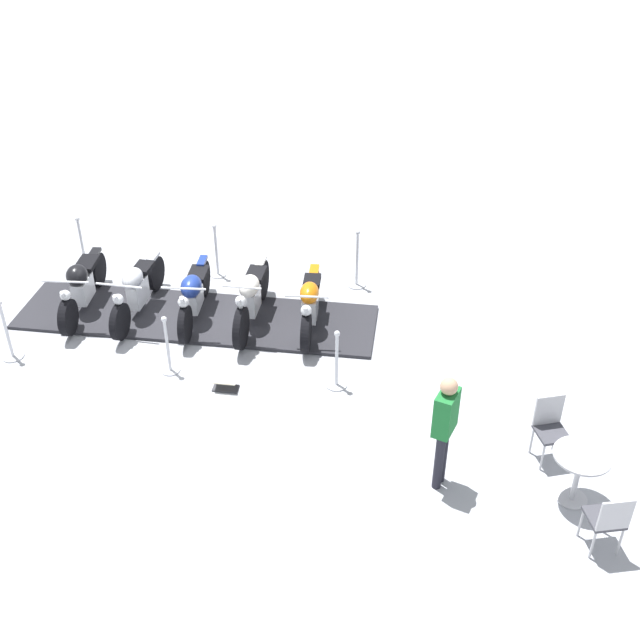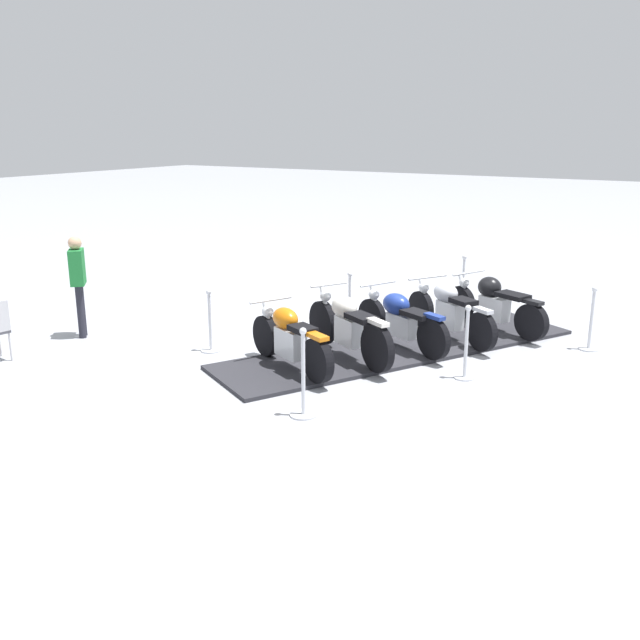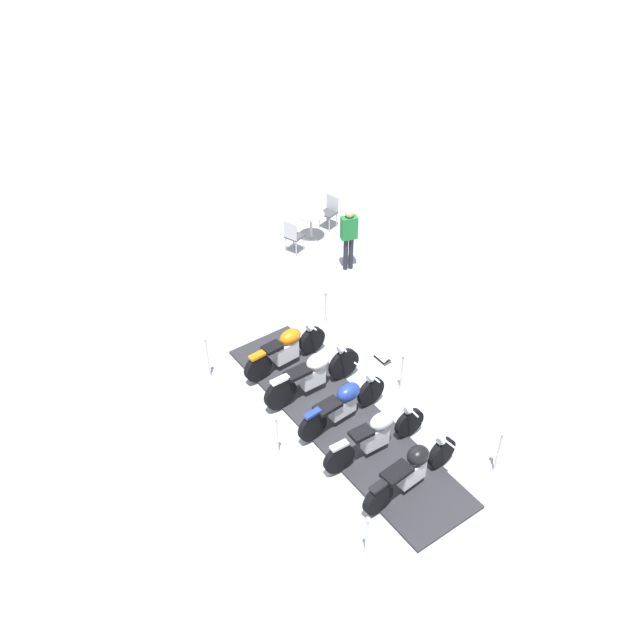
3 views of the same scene
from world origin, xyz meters
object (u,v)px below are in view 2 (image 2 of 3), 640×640
object	(u,v)px
motorcycle_navy	(400,318)
stanchion_left_front	(590,329)
stanchion_left_rear	(303,389)
info_placard	(293,328)
motorcycle_black	(493,303)
motorcycle_chrome	(448,309)
stanchion_right_front	(463,292)
stanchion_left_mid	(466,353)
stanchion_right_rear	(210,332)
stanchion_right_mid	(350,309)
motorcycle_copper	(289,338)
bystander_person	(78,277)
motorcycle_cream	(347,325)

from	to	relation	value
motorcycle_navy	stanchion_left_front	xyz separation A→B (m)	(-2.62, -1.59, -0.19)
stanchion_left_rear	info_placard	bearing A→B (deg)	-54.75
motorcycle_black	motorcycle_chrome	size ratio (longest dim) A/B	1.05
stanchion_right_front	motorcycle_navy	bearing A→B (deg)	90.89
stanchion_left_mid	stanchion_right_rear	bearing A→B (deg)	12.74
stanchion_right_mid	info_placard	xyz separation A→B (m)	(0.75, 0.70, -0.29)
info_placard	motorcycle_black	bearing A→B (deg)	-31.36
stanchion_right_rear	stanchion_right_front	bearing A→B (deg)	-118.31
stanchion_left_front	stanchion_left_mid	bearing A→B (deg)	61.69
stanchion_left_front	info_placard	distance (m)	4.93
stanchion_right_rear	info_placard	size ratio (longest dim) A/B	2.30
motorcycle_chrome	stanchion_left_front	xyz separation A→B (m)	(-2.14, -0.70, -0.20)
motorcycle_chrome	motorcycle_copper	xyz separation A→B (m)	(1.42, 2.65, -0.03)
motorcycle_black	info_placard	bearing A→B (deg)	54.26
stanchion_left_rear	bystander_person	distance (m)	5.19
motorcycle_black	motorcycle_cream	distance (m)	3.00
motorcycle_cream	stanchion_left_mid	world-z (taller)	motorcycle_cream
stanchion_right_mid	stanchion_left_rear	distance (m)	4.02
motorcycle_cream	info_placard	bearing A→B (deg)	-0.16
stanchion_left_rear	stanchion_right_rear	bearing A→B (deg)	-28.31
stanchion_left_rear	bystander_person	world-z (taller)	bystander_person
bystander_person	stanchion_right_mid	bearing A→B (deg)	-4.97
stanchion_right_mid	stanchion_left_mid	size ratio (longest dim) A/B	0.95
motorcycle_black	stanchion_left_front	world-z (taller)	stanchion_left_front
motorcycle_navy	motorcycle_copper	xyz separation A→B (m)	(0.94, 1.77, -0.02)
motorcycle_chrome	stanchion_right_front	size ratio (longest dim) A/B	1.84
motorcycle_copper	motorcycle_cream	bearing A→B (deg)	-93.39
motorcycle_navy	bystander_person	size ratio (longest dim) A/B	1.15
stanchion_left_front	stanchion_left_rear	world-z (taller)	stanchion_left_rear
motorcycle_black	motorcycle_copper	size ratio (longest dim) A/B	1.09
motorcycle_cream	bystander_person	xyz separation A→B (m)	(4.48, 1.24, 0.48)
motorcycle_copper	stanchion_left_rear	xyz separation A→B (m)	(-1.06, 1.29, -0.15)
stanchion_right_mid	bystander_person	xyz separation A→B (m)	(3.64, 2.83, 0.69)
stanchion_left_rear	info_placard	world-z (taller)	stanchion_left_rear
motorcycle_chrome	stanchion_left_front	distance (m)	2.26
bystander_person	info_placard	bearing A→B (deg)	-6.50
stanchion_right_mid	info_placard	world-z (taller)	stanchion_right_mid
motorcycle_navy	stanchion_left_mid	xyz separation A→B (m)	(-1.37, 0.73, -0.15)
stanchion_left_front	bystander_person	xyz separation A→B (m)	(7.56, 3.72, 0.70)
stanchion_left_front	stanchion_left_mid	world-z (taller)	stanchion_left_mid
stanchion_right_mid	stanchion_right_rear	world-z (taller)	stanchion_right_mid
stanchion_right_mid	stanchion_right_front	size ratio (longest dim) A/B	0.95
stanchion_right_front	stanchion_left_front	size ratio (longest dim) A/B	1.03
motorcycle_copper	stanchion_right_rear	xyz separation A→B (m)	(1.60, -0.15, -0.19)
stanchion_right_mid	info_placard	distance (m)	1.06
motorcycle_cream	stanchion_right_front	xyz separation A→B (m)	(-0.42, -3.91, -0.23)
stanchion_left_rear	info_placard	size ratio (longest dim) A/B	2.60
info_placard	motorcycle_cream	bearing A→B (deg)	-90.96
stanchion_right_front	stanchion_left_mid	size ratio (longest dim) A/B	1.00
motorcycle_black	bystander_person	world-z (taller)	bystander_person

